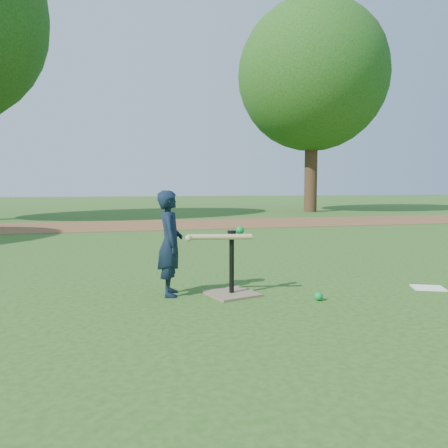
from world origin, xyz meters
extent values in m
plane|color=#285116|center=(0.00, 0.00, 0.00)|extent=(80.00, 80.00, 0.00)
cube|color=brown|center=(0.00, 7.50, 0.01)|extent=(24.00, 3.00, 0.01)
imported|color=black|center=(-0.55, 0.00, 0.50)|extent=(0.27, 0.38, 0.99)
sphere|color=#0C8D35|center=(0.72, -0.53, 0.04)|extent=(0.08, 0.08, 0.08)
cube|color=white|center=(2.01, -0.36, 0.01)|extent=(0.37, 0.33, 0.01)
cube|color=#7B6A4E|center=(0.01, -0.13, 0.01)|extent=(0.54, 0.54, 0.02)
cylinder|color=black|center=(0.01, -0.13, 0.30)|extent=(0.05, 0.05, 0.55)
cylinder|color=black|center=(0.01, -0.13, 0.58)|extent=(0.08, 0.08, 0.06)
cylinder|color=tan|center=(-0.11, -0.15, 0.56)|extent=(0.60, 0.16, 0.05)
sphere|color=tan|center=(-0.41, -0.19, 0.56)|extent=(0.06, 0.06, 0.06)
sphere|color=#0C8D35|center=(0.11, -0.09, 0.61)|extent=(0.08, 0.08, 0.08)
cylinder|color=#382316|center=(6.50, 12.00, 1.71)|extent=(0.50, 0.50, 3.42)
sphere|color=#285B19|center=(6.50, 12.00, 5.30)|extent=(5.80, 5.80, 5.80)
camera|label=1|loc=(-1.04, -4.07, 1.03)|focal=35.00mm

